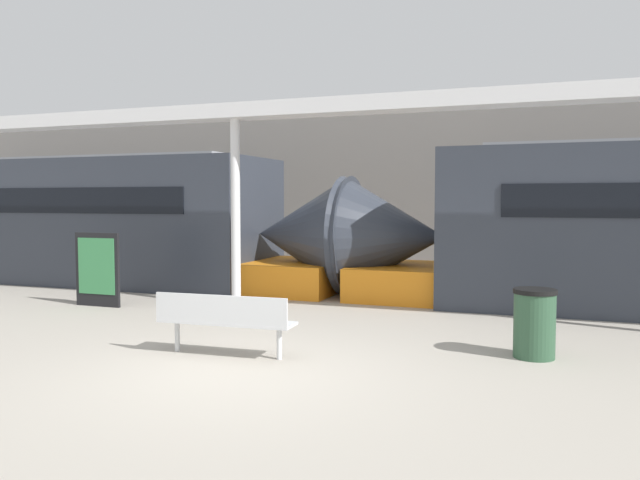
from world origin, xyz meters
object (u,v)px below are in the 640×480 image
at_px(trash_bin, 534,323).
at_px(support_column_near, 236,214).
at_px(bench_near, 224,318).
at_px(poster_board, 97,269).
at_px(train_right, 44,222).

height_order(trash_bin, support_column_near, support_column_near).
bearing_deg(bench_near, poster_board, 145.41).
bearing_deg(poster_board, support_column_near, 17.98).
height_order(train_right, trash_bin, train_right).
bearing_deg(poster_board, train_right, 143.96).
bearing_deg(train_right, bench_near, -34.03).
xyz_separation_m(train_right, support_column_near, (7.03, -2.36, 0.30)).
height_order(bench_near, support_column_near, support_column_near).
distance_m(train_right, poster_board, 5.51).
bearing_deg(bench_near, support_column_near, 112.64).
relative_size(train_right, bench_near, 8.97).
bearing_deg(support_column_near, train_right, 161.45).
distance_m(bench_near, support_column_near, 4.10).
distance_m(train_right, bench_near, 10.54).
height_order(train_right, support_column_near, support_column_near).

